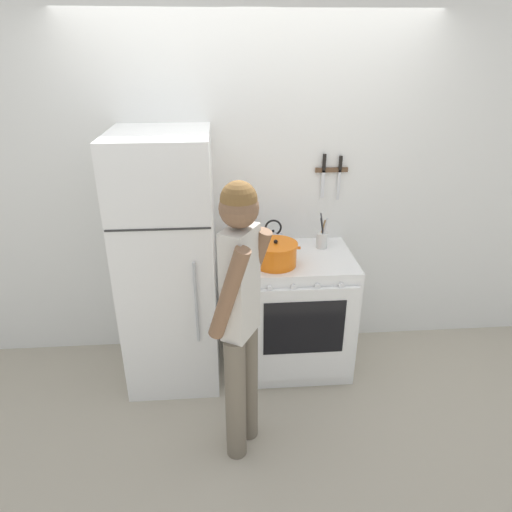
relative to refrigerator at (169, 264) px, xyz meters
The scene contains 9 objects.
ground_plane 1.14m from the refrigerator, 29.98° to the left, with size 14.00×14.00×0.00m, color #B2A893.
wall_back 0.81m from the refrigerator, 32.05° to the left, with size 10.00×0.06×2.55m.
refrigerator is the anchor object (origin of this frame).
stove_range 1.01m from the refrigerator, ahead, with size 0.79×0.68×0.91m.
dutch_oven_pot 0.74m from the refrigerator, ahead, with size 0.34×0.30×0.19m.
tea_kettle 0.77m from the refrigerator, 12.05° to the left, with size 0.20×0.16×0.23m.
utensil_jar 1.12m from the refrigerator, ahead, with size 0.08×0.08×0.27m.
person 0.90m from the refrigerator, 58.98° to the right, with size 0.38×0.42×1.70m.
wall_knife_strip 1.35m from the refrigerator, 15.80° to the left, with size 0.24×0.03×0.34m.
Camera 1 is at (-0.22, -3.24, 2.29)m, focal length 32.00 mm.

